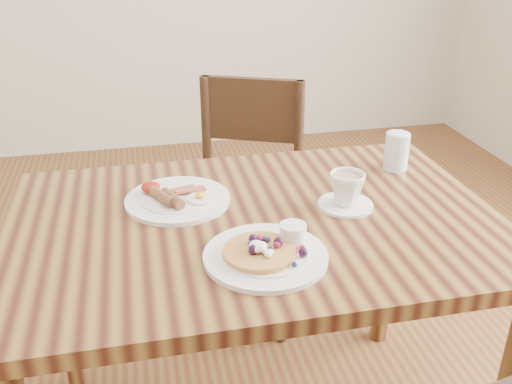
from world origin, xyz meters
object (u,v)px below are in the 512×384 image
(chair_far, at_px, (245,189))
(water_glass, at_px, (396,151))
(dining_table, at_px, (256,252))
(breakfast_plate, at_px, (176,198))
(pancake_plate, at_px, (267,252))
(teacup_saucer, at_px, (346,191))

(chair_far, bearing_deg, water_glass, 149.30)
(dining_table, bearing_deg, breakfast_plate, 145.57)
(dining_table, distance_m, chair_far, 0.72)
(dining_table, bearing_deg, water_glass, 24.23)
(pancake_plate, relative_size, teacup_saucer, 1.93)
(pancake_plate, bearing_deg, breakfast_plate, 118.69)
(pancake_plate, relative_size, breakfast_plate, 1.00)
(water_glass, bearing_deg, pancake_plate, -140.71)
(pancake_plate, bearing_deg, water_glass, 39.29)
(dining_table, distance_m, teacup_saucer, 0.27)
(chair_far, bearing_deg, teacup_saucer, 123.78)
(pancake_plate, xyz_separation_m, breakfast_plate, (-0.17, 0.31, -0.00))
(chair_far, xyz_separation_m, breakfast_plate, (-0.29, -0.56, 0.27))
(dining_table, height_order, breakfast_plate, breakfast_plate)
(chair_far, xyz_separation_m, pancake_plate, (-0.13, -0.87, 0.27))
(chair_far, height_order, water_glass, chair_far)
(chair_far, relative_size, water_glass, 8.15)
(dining_table, bearing_deg, pancake_plate, -94.76)
(dining_table, height_order, teacup_saucer, teacup_saucer)
(breakfast_plate, relative_size, water_glass, 2.50)
(dining_table, relative_size, teacup_saucer, 8.57)
(pancake_plate, bearing_deg, teacup_saucer, 37.69)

